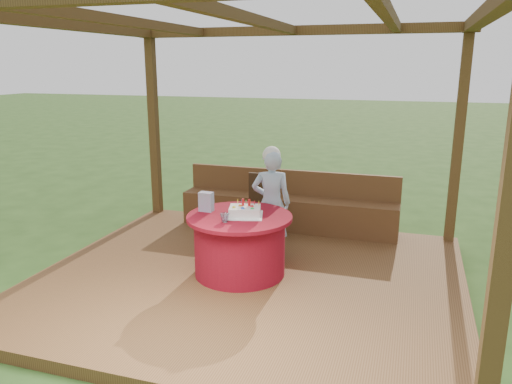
# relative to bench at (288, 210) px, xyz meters

# --- Properties ---
(ground) EXTENTS (60.00, 60.00, 0.00)m
(ground) POSITION_rel_bench_xyz_m (0.00, -1.72, -0.38)
(ground) COLOR #264717
(ground) RESTS_ON ground
(deck) EXTENTS (4.50, 4.00, 0.12)m
(deck) POSITION_rel_bench_xyz_m (0.00, -1.72, -0.32)
(deck) COLOR brown
(deck) RESTS_ON ground
(pergola) EXTENTS (4.50, 4.00, 2.72)m
(pergola) POSITION_rel_bench_xyz_m (0.00, -1.72, 2.02)
(pergola) COLOR brown
(pergola) RESTS_ON deck
(bench) EXTENTS (3.00, 0.42, 0.80)m
(bench) POSITION_rel_bench_xyz_m (0.00, 0.00, 0.00)
(bench) COLOR brown
(bench) RESTS_ON deck
(table) EXTENTS (1.13, 1.13, 0.67)m
(table) POSITION_rel_bench_xyz_m (-0.12, -1.69, 0.07)
(table) COLOR maroon
(table) RESTS_ON deck
(chair) EXTENTS (0.45, 0.45, 0.86)m
(chair) POSITION_rel_bench_xyz_m (-0.21, -0.53, 0.21)
(chair) COLOR #32200F
(chair) RESTS_ON deck
(elderly_woman) EXTENTS (0.53, 0.41, 1.32)m
(elderly_woman) POSITION_rel_bench_xyz_m (0.05, -1.02, 0.40)
(elderly_woman) COLOR #8DAFD1
(elderly_woman) RESTS_ON deck
(birthday_cake) EXTENTS (0.46, 0.46, 0.17)m
(birthday_cake) POSITION_rel_bench_xyz_m (-0.06, -1.68, 0.45)
(birthday_cake) COLOR white
(birthday_cake) RESTS_ON table
(gift_bag) EXTENTS (0.15, 0.10, 0.21)m
(gift_bag) POSITION_rel_bench_xyz_m (-0.52, -1.65, 0.51)
(gift_bag) COLOR #C37EB3
(gift_bag) RESTS_ON table
(drinking_glass) EXTENTS (0.11, 0.11, 0.09)m
(drinking_glass) POSITION_rel_bench_xyz_m (-0.18, -1.95, 0.45)
(drinking_glass) COLOR white
(drinking_glass) RESTS_ON table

